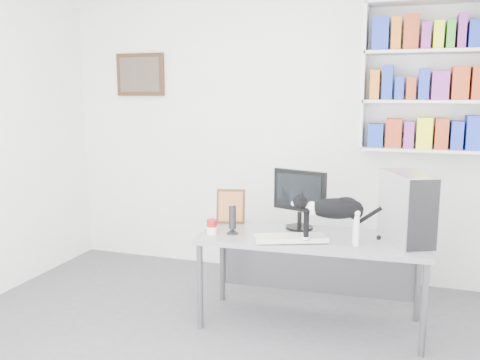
% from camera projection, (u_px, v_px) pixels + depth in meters
% --- Properties ---
extents(room, '(4.01, 4.01, 2.70)m').
position_uv_depth(room, '(176.00, 157.00, 2.94)').
color(room, '#5A595E').
rests_on(room, ground).
extents(bookshelf, '(1.03, 0.28, 1.24)m').
position_uv_depth(bookshelf, '(426.00, 77.00, 4.16)').
color(bookshelf, silver).
rests_on(bookshelf, room).
extents(wall_art, '(0.52, 0.04, 0.42)m').
position_uv_depth(wall_art, '(140.00, 75.00, 5.09)').
color(wall_art, '#402314').
rests_on(wall_art, room).
extents(desk, '(1.66, 0.71, 0.68)m').
position_uv_depth(desk, '(311.00, 281.00, 3.76)').
color(desk, gray).
rests_on(desk, room).
extents(monitor, '(0.48, 0.34, 0.47)m').
position_uv_depth(monitor, '(300.00, 199.00, 3.88)').
color(monitor, black).
rests_on(monitor, desk).
extents(keyboard, '(0.54, 0.37, 0.04)m').
position_uv_depth(keyboard, '(291.00, 238.00, 3.60)').
color(keyboard, beige).
rests_on(keyboard, desk).
extents(pc_tower, '(0.40, 0.54, 0.49)m').
position_uv_depth(pc_tower, '(407.00, 208.00, 3.54)').
color(pc_tower, silver).
rests_on(pc_tower, desk).
extents(speaker, '(0.12, 0.12, 0.22)m').
position_uv_depth(speaker, '(232.00, 219.00, 3.77)').
color(speaker, black).
rests_on(speaker, desk).
extents(leaning_print, '(0.24, 0.14, 0.28)m').
position_uv_depth(leaning_print, '(231.00, 206.00, 4.08)').
color(leaning_print, '#402314').
rests_on(leaning_print, desk).
extents(soup_can, '(0.09, 0.09, 0.11)m').
position_uv_depth(soup_can, '(212.00, 227.00, 3.76)').
color(soup_can, '#AF0F19').
rests_on(soup_can, desk).
extents(cat, '(0.57, 0.26, 0.34)m').
position_uv_depth(cat, '(333.00, 220.00, 3.49)').
color(cat, black).
rests_on(cat, desk).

